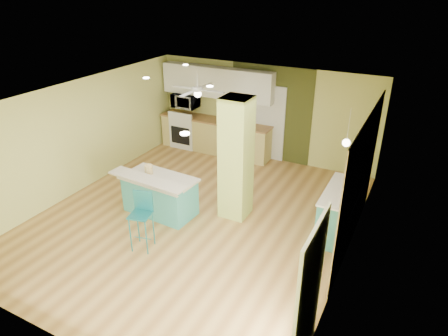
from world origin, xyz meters
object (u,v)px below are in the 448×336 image
Objects in this scene: peninsula at (159,194)px; side_counter at (339,212)px; fruit_bowl at (235,122)px; canister at (149,169)px; bar_stool at (142,211)px.

side_counter is at bearing 19.35° from peninsula.
fruit_bowl reaches higher than canister.
bar_stool reaches higher than fruit_bowl.
side_counter is (3.46, 0.98, 0.03)m from peninsula.
fruit_bowl is at bearing 144.95° from side_counter.
peninsula reaches higher than side_counter.
peninsula is 1.23× the size of side_counter.
side_counter is at bearing 21.36° from bar_stool.
fruit_bowl is at bearing 81.69° from bar_stool.
bar_stool reaches higher than canister.
peninsula is 1.60× the size of bar_stool.
peninsula is at bearing -91.40° from fruit_bowl.
canister is (-3.75, -0.90, 0.44)m from side_counter.
peninsula is 5.42× the size of fruit_bowl.
bar_stool is 3.39× the size of fruit_bowl.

